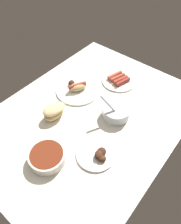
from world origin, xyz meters
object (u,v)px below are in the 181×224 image
object	(u,v)px
bowl_chili	(47,156)
plate_grilled_meat	(97,154)
plate_sausages	(119,80)
plate_hotdog_assembled	(77,89)
bread_stack	(54,111)
bowl_coleslaw	(116,111)

from	to	relation	value
bowl_chili	plate_grilled_meat	distance (cm)	22.99
plate_sausages	plate_grilled_meat	xyz separation A→B (cm)	(50.21, 22.31, 0.02)
bowl_chili	plate_hotdog_assembled	distance (cm)	47.95
plate_hotdog_assembled	bread_stack	xyz separation A→B (cm)	(22.67, 3.73, 2.06)
bowl_chili	plate_hotdog_assembled	size ratio (longest dim) A/B	0.65
plate_sausages	plate_hotdog_assembled	bearing A→B (deg)	-32.10
bowl_coleslaw	bread_stack	size ratio (longest dim) A/B	1.09
plate_hotdog_assembled	bread_stack	bearing A→B (deg)	9.34
bowl_coleslaw	bread_stack	world-z (taller)	bowl_coleslaw
bowl_coleslaw	plate_sausages	world-z (taller)	bowl_coleslaw
bowl_coleslaw	bowl_chili	xyz separation A→B (cm)	(41.87, -8.78, -0.52)
plate_hotdog_assembled	plate_grilled_meat	size ratio (longest dim) A/B	1.40
bowl_chili	bread_stack	world-z (taller)	bread_stack
plate_sausages	plate_grilled_meat	distance (cm)	54.94
bowl_chili	bread_stack	size ratio (longest dim) A/B	1.20
bowl_chili	plate_sausages	size ratio (longest dim) A/B	0.79
plate_hotdog_assembled	plate_grilled_meat	distance (cm)	45.72
plate_hotdog_assembled	plate_grilled_meat	xyz separation A→B (cm)	(27.23, 36.73, -0.38)
bowl_coleslaw	plate_sausages	distance (cm)	28.68
plate_grilled_meat	bowl_coleslaw	bearing A→B (deg)	-163.71
plate_hotdog_assembled	bread_stack	distance (cm)	23.07
bowl_coleslaw	plate_grilled_meat	size ratio (longest dim) A/B	0.82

